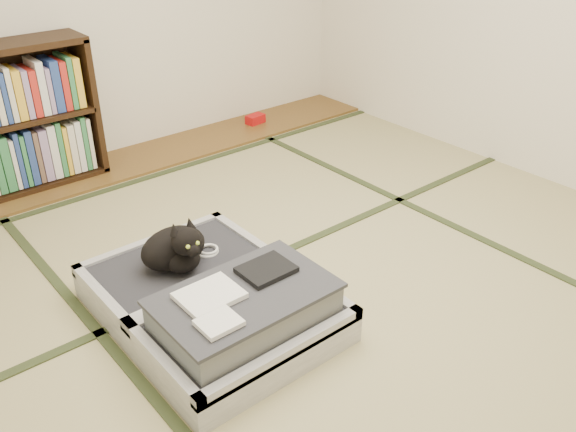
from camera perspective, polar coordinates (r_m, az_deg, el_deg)
floor at (r=3.03m, az=3.51°, el=-6.93°), size 4.50×4.50×0.00m
wood_strip at (r=4.49m, az=-14.09°, el=5.08°), size 4.00×0.50×0.02m
red_item at (r=5.02m, az=-3.08°, el=9.05°), size 0.16×0.11×0.07m
tatami_borders at (r=3.34m, az=-2.24°, el=-3.02°), size 4.00×4.50×0.01m
suitcase at (r=2.77m, az=-6.71°, el=-8.06°), size 0.83×1.11×0.33m
cat at (r=2.88m, az=-10.38°, el=-3.00°), size 0.37×0.37×0.30m
cable_coil at (r=3.03m, az=-7.53°, el=-3.22°), size 0.12×0.12×0.03m
hanger at (r=3.13m, az=-4.87°, el=-5.48°), size 0.40×0.23×0.01m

